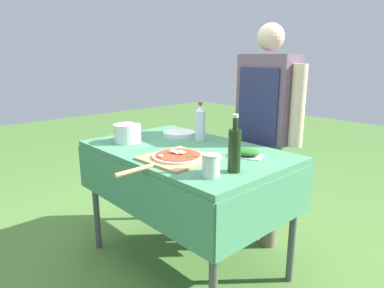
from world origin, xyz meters
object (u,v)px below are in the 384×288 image
at_px(herb_container, 246,153).
at_px(mixing_tub, 127,133).
at_px(sauce_jar, 211,167).
at_px(prep_table, 186,162).
at_px(person_cook, 266,120).
at_px(water_bottle, 200,123).
at_px(plate_stack, 179,134).
at_px(pizza_on_peel, 176,157).
at_px(oil_bottle, 234,149).

distance_m(herb_container, mixing_tub, 0.81).
bearing_deg(sauce_jar, prep_table, 151.50).
bearing_deg(herb_container, mixing_tub, -156.90).
xyz_separation_m(person_cook, mixing_tub, (-0.55, -0.78, -0.06)).
relative_size(prep_table, water_bottle, 4.94).
bearing_deg(plate_stack, prep_table, -33.84).
relative_size(prep_table, sauce_jar, 11.48).
height_order(pizza_on_peel, plate_stack, pizza_on_peel).
bearing_deg(mixing_tub, sauce_jar, -5.01).
bearing_deg(herb_container, oil_bottle, -63.37).
bearing_deg(oil_bottle, plate_stack, 158.23).
relative_size(water_bottle, sauce_jar, 2.32).
bearing_deg(prep_table, oil_bottle, -13.32).
distance_m(person_cook, plate_stack, 0.62).
relative_size(pizza_on_peel, oil_bottle, 2.04).
height_order(pizza_on_peel, oil_bottle, oil_bottle).
bearing_deg(prep_table, water_bottle, 113.49).
distance_m(person_cook, sauce_jar, 0.91).
bearing_deg(prep_table, mixing_tub, -155.42).
height_order(water_bottle, herb_container, water_bottle).
bearing_deg(pizza_on_peel, person_cook, 86.54).
bearing_deg(sauce_jar, plate_stack, 149.35).
bearing_deg(pizza_on_peel, herb_container, 55.00).
relative_size(oil_bottle, plate_stack, 1.24).
xyz_separation_m(mixing_tub, plate_stack, (0.09, 0.37, -0.05)).
bearing_deg(mixing_tub, person_cook, 54.93).
bearing_deg(plate_stack, water_bottle, 4.34).
bearing_deg(sauce_jar, oil_bottle, 78.14).
bearing_deg(plate_stack, pizza_on_peel, -42.03).
relative_size(person_cook, herb_container, 6.96).
distance_m(oil_bottle, water_bottle, 0.67).
bearing_deg(water_bottle, plate_stack, -175.66).
xyz_separation_m(prep_table, herb_container, (0.36, 0.14, 0.11)).
distance_m(pizza_on_peel, herb_container, 0.40).
bearing_deg(herb_container, prep_table, -158.53).
xyz_separation_m(pizza_on_peel, water_bottle, (-0.23, 0.41, 0.11)).
distance_m(water_bottle, plate_stack, 0.23).
height_order(water_bottle, plate_stack, water_bottle).
bearing_deg(sauce_jar, herb_container, 104.43).
height_order(oil_bottle, sauce_jar, oil_bottle).
bearing_deg(prep_table, herb_container, 21.47).
bearing_deg(water_bottle, oil_bottle, -29.41).
distance_m(pizza_on_peel, oil_bottle, 0.37).
xyz_separation_m(pizza_on_peel, plate_stack, (-0.43, 0.39, 0.00)).
bearing_deg(person_cook, sauce_jar, 115.05).
distance_m(water_bottle, herb_container, 0.47).
bearing_deg(sauce_jar, water_bottle, 140.11).
bearing_deg(herb_container, sauce_jar, -75.57).
bearing_deg(person_cook, oil_bottle, 120.23).
bearing_deg(oil_bottle, water_bottle, 150.59).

